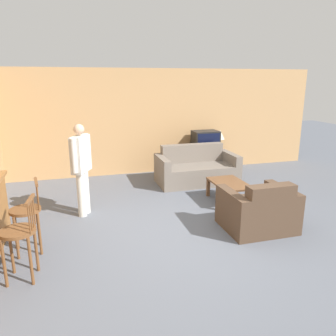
{
  "coord_description": "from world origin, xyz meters",
  "views": [
    {
      "loc": [
        -1.63,
        -4.35,
        2.32
      ],
      "look_at": [
        -0.12,
        0.89,
        0.85
      ],
      "focal_mm": 35.0,
      "sensor_mm": 36.0,
      "label": 1
    }
  ],
  "objects_px": {
    "bar_chair_mid": "(27,214)",
    "armchair_near": "(259,211)",
    "couch_far": "(196,170)",
    "table_lamp": "(220,135)",
    "person_by_window": "(81,165)",
    "bar_chair_near": "(20,236)",
    "tv_unit": "(205,161)",
    "tv": "(205,141)",
    "coffee_table": "(229,185)"
  },
  "relations": [
    {
      "from": "couch_far",
      "to": "tv",
      "type": "height_order",
      "value": "tv"
    },
    {
      "from": "coffee_table",
      "to": "person_by_window",
      "type": "height_order",
      "value": "person_by_window"
    },
    {
      "from": "tv_unit",
      "to": "bar_chair_near",
      "type": "bearing_deg",
      "value": -135.26
    },
    {
      "from": "bar_chair_near",
      "to": "coffee_table",
      "type": "height_order",
      "value": "bar_chair_near"
    },
    {
      "from": "armchair_near",
      "to": "table_lamp",
      "type": "xyz_separation_m",
      "value": [
        0.89,
        3.44,
        0.63
      ]
    },
    {
      "from": "person_by_window",
      "to": "bar_chair_near",
      "type": "bearing_deg",
      "value": -113.02
    },
    {
      "from": "bar_chair_near",
      "to": "table_lamp",
      "type": "bearing_deg",
      "value": 41.96
    },
    {
      "from": "bar_chair_near",
      "to": "bar_chair_mid",
      "type": "height_order",
      "value": "same"
    },
    {
      "from": "person_by_window",
      "to": "tv",
      "type": "bearing_deg",
      "value": 33.19
    },
    {
      "from": "couch_far",
      "to": "tv_unit",
      "type": "relative_size",
      "value": 1.7
    },
    {
      "from": "bar_chair_near",
      "to": "armchair_near",
      "type": "bearing_deg",
      "value": 7.24
    },
    {
      "from": "couch_far",
      "to": "bar_chair_mid",
      "type": "bearing_deg",
      "value": -144.69
    },
    {
      "from": "couch_far",
      "to": "armchair_near",
      "type": "relative_size",
      "value": 1.71
    },
    {
      "from": "tv_unit",
      "to": "bar_chair_mid",
      "type": "bearing_deg",
      "value": -140.68
    },
    {
      "from": "bar_chair_near",
      "to": "armchair_near",
      "type": "relative_size",
      "value": 0.96
    },
    {
      "from": "armchair_near",
      "to": "tv_unit",
      "type": "relative_size",
      "value": 0.99
    },
    {
      "from": "tv",
      "to": "bar_chair_mid",
      "type": "bearing_deg",
      "value": -140.7
    },
    {
      "from": "bar_chair_mid",
      "to": "tv_unit",
      "type": "height_order",
      "value": "bar_chair_mid"
    },
    {
      "from": "bar_chair_mid",
      "to": "couch_far",
      "type": "distance_m",
      "value": 4.12
    },
    {
      "from": "bar_chair_mid",
      "to": "tv",
      "type": "bearing_deg",
      "value": 39.3
    },
    {
      "from": "bar_chair_mid",
      "to": "coffee_table",
      "type": "distance_m",
      "value": 3.67
    },
    {
      "from": "tv_unit",
      "to": "person_by_window",
      "type": "xyz_separation_m",
      "value": [
        -3.14,
        -2.06,
        0.64
      ]
    },
    {
      "from": "tv_unit",
      "to": "person_by_window",
      "type": "bearing_deg",
      "value": -146.77
    },
    {
      "from": "tv",
      "to": "person_by_window",
      "type": "height_order",
      "value": "person_by_window"
    },
    {
      "from": "table_lamp",
      "to": "person_by_window",
      "type": "bearing_deg",
      "value": -149.83
    },
    {
      "from": "bar_chair_mid",
      "to": "tv_unit",
      "type": "bearing_deg",
      "value": 39.32
    },
    {
      "from": "coffee_table",
      "to": "tv",
      "type": "relative_size",
      "value": 1.43
    },
    {
      "from": "couch_far",
      "to": "table_lamp",
      "type": "distance_m",
      "value": 1.41
    },
    {
      "from": "couch_far",
      "to": "person_by_window",
      "type": "bearing_deg",
      "value": -154.55
    },
    {
      "from": "armchair_near",
      "to": "tv_unit",
      "type": "xyz_separation_m",
      "value": [
        0.49,
        3.44,
        -0.04
      ]
    },
    {
      "from": "person_by_window",
      "to": "bar_chair_mid",
      "type": "bearing_deg",
      "value": -123.96
    },
    {
      "from": "bar_chair_near",
      "to": "person_by_window",
      "type": "distance_m",
      "value": 2.01
    },
    {
      "from": "couch_far",
      "to": "coffee_table",
      "type": "bearing_deg",
      "value": -83.15
    },
    {
      "from": "tv",
      "to": "table_lamp",
      "type": "xyz_separation_m",
      "value": [
        0.4,
        0.0,
        0.13
      ]
    },
    {
      "from": "person_by_window",
      "to": "coffee_table",
      "type": "bearing_deg",
      "value": -3.14
    },
    {
      "from": "tv_unit",
      "to": "person_by_window",
      "type": "relative_size",
      "value": 0.67
    },
    {
      "from": "bar_chair_near",
      "to": "table_lamp",
      "type": "xyz_separation_m",
      "value": [
        4.31,
        3.88,
        0.38
      ]
    },
    {
      "from": "tv_unit",
      "to": "tv",
      "type": "xyz_separation_m",
      "value": [
        0.0,
        -0.0,
        0.53
      ]
    },
    {
      "from": "tv",
      "to": "armchair_near",
      "type": "bearing_deg",
      "value": -98.08
    },
    {
      "from": "bar_chair_mid",
      "to": "armchair_near",
      "type": "xyz_separation_m",
      "value": [
        3.42,
        -0.24,
        -0.25
      ]
    },
    {
      "from": "coffee_table",
      "to": "person_by_window",
      "type": "bearing_deg",
      "value": 176.86
    },
    {
      "from": "armchair_near",
      "to": "tv",
      "type": "xyz_separation_m",
      "value": [
        0.49,
        3.44,
        0.5
      ]
    },
    {
      "from": "tv_unit",
      "to": "tv",
      "type": "distance_m",
      "value": 0.53
    },
    {
      "from": "bar_chair_mid",
      "to": "coffee_table",
      "type": "xyz_separation_m",
      "value": [
        3.52,
        1.0,
        -0.22
      ]
    },
    {
      "from": "armchair_near",
      "to": "table_lamp",
      "type": "relative_size",
      "value": 1.94
    },
    {
      "from": "tv_unit",
      "to": "tv",
      "type": "bearing_deg",
      "value": -90.0
    },
    {
      "from": "bar_chair_near",
      "to": "armchair_near",
      "type": "distance_m",
      "value": 3.46
    },
    {
      "from": "bar_chair_near",
      "to": "person_by_window",
      "type": "height_order",
      "value": "person_by_window"
    },
    {
      "from": "coffee_table",
      "to": "person_by_window",
      "type": "xyz_separation_m",
      "value": [
        -2.75,
        0.15,
        0.57
      ]
    },
    {
      "from": "bar_chair_mid",
      "to": "armchair_near",
      "type": "relative_size",
      "value": 0.96
    }
  ]
}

